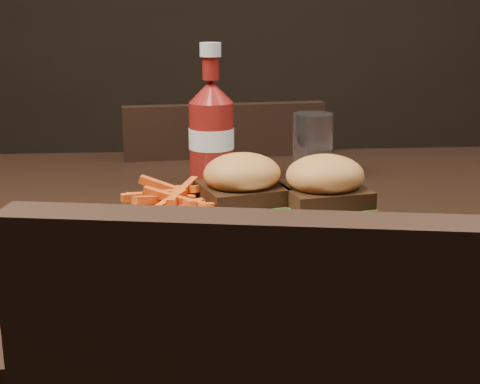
{
  "coord_description": "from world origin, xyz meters",
  "views": [
    {
      "loc": [
        -0.11,
        -0.87,
        1.02
      ],
      "look_at": [
        -0.06,
        -0.08,
        0.8
      ],
      "focal_mm": 50.0,
      "sensor_mm": 36.0,
      "label": 1
    }
  ],
  "objects": [
    {
      "name": "sandwich_half_a",
      "position": [
        -0.05,
        -0.08,
        0.77
      ],
      "size": [
        0.11,
        0.1,
        0.02
      ],
      "primitive_type": "cube",
      "rotation": [
        0.0,
        0.0,
        0.29
      ],
      "color": "beige",
      "rests_on": "plate"
    },
    {
      "name": "sandwich_half_b",
      "position": [
        0.05,
        -0.09,
        0.77
      ],
      "size": [
        0.1,
        0.1,
        0.02
      ],
      "primitive_type": "cube",
      "rotation": [
        0.0,
        0.0,
        0.2
      ],
      "color": "beige",
      "rests_on": "plate"
    },
    {
      "name": "tumbler",
      "position": [
        0.08,
        0.17,
        0.81
      ],
      "size": [
        0.08,
        0.08,
        0.1
      ],
      "primitive_type": "cylinder",
      "rotation": [
        0.0,
        0.0,
        -0.2
      ],
      "color": "white",
      "rests_on": "dining_table"
    },
    {
      "name": "chair_far",
      "position": [
        -0.07,
        0.52,
        0.43
      ],
      "size": [
        0.43,
        0.43,
        0.04
      ],
      "primitive_type": "cube",
      "rotation": [
        0.0,
        0.0,
        3.25
      ],
      "color": "black",
      "rests_on": "ground"
    },
    {
      "name": "plate",
      "position": [
        -0.06,
        -0.09,
        0.76
      ],
      "size": [
        0.31,
        0.31,
        0.01
      ],
      "primitive_type": "cylinder",
      "color": "white",
      "rests_on": "dining_table"
    },
    {
      "name": "dining_table",
      "position": [
        0.0,
        0.0,
        0.73
      ],
      "size": [
        1.2,
        0.8,
        0.04
      ],
      "primitive_type": "cube",
      "color": "black",
      "rests_on": "ground"
    },
    {
      "name": "ketchup_bottle",
      "position": [
        -0.08,
        0.15,
        0.81
      ],
      "size": [
        0.08,
        0.08,
        0.14
      ],
      "primitive_type": "cylinder",
      "rotation": [
        0.0,
        0.0,
        -0.21
      ],
      "color": "maroon",
      "rests_on": "dining_table"
    },
    {
      "name": "fries_pile",
      "position": [
        -0.13,
        -0.09,
        0.78
      ],
      "size": [
        0.13,
        0.13,
        0.05
      ],
      "primitive_type": null,
      "rotation": [
        0.0,
        0.0,
        0.05
      ],
      "color": "#C85C21",
      "rests_on": "plate"
    }
  ]
}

